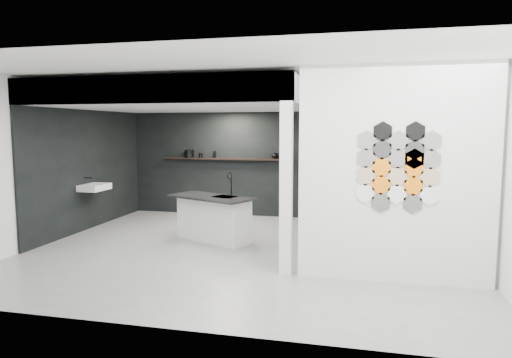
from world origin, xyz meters
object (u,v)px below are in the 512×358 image
at_px(bottle_dark, 215,154).
at_px(kettle, 275,156).
at_px(partition_panel, 395,175).
at_px(stockpot, 189,154).
at_px(glass_vase, 285,155).
at_px(utensil_cup, 201,155).
at_px(kitchen_island, 214,218).
at_px(glass_bowl, 284,157).
at_px(wall_basin, 95,187).

bearing_deg(bottle_dark, kettle, 0.00).
xyz_separation_m(partition_panel, stockpot, (-4.31, 3.87, 0.01)).
distance_m(glass_vase, utensil_cup, 1.95).
xyz_separation_m(kitchen_island, glass_bowl, (0.88, 2.33, 0.95)).
relative_size(kitchen_island, glass_bowl, 12.25).
bearing_deg(kettle, wall_basin, -134.00).
relative_size(stockpot, glass_bowl, 1.57).
bearing_deg(kitchen_island, stockpot, 144.17).
relative_size(wall_basin, glass_vase, 3.87).
xyz_separation_m(bottle_dark, utensil_cup, (-0.34, 0.00, -0.03)).
relative_size(partition_panel, glass_bowl, 20.60).
height_order(kettle, utensil_cup, kettle).
height_order(partition_panel, kitchen_island, partition_panel).
distance_m(kitchen_island, bottle_dark, 2.64).
distance_m(wall_basin, utensil_cup, 2.57).
bearing_deg(kitchen_island, glass_vase, 93.46).
height_order(wall_basin, bottle_dark, bottle_dark).
bearing_deg(kitchen_island, partition_panel, -3.39).
distance_m(kitchen_island, stockpot, 2.88).
bearing_deg(wall_basin, glass_bowl, 31.35).
relative_size(kitchen_island, bottle_dark, 10.85).
distance_m(partition_panel, glass_bowl, 4.39).
bearing_deg(wall_basin, kitchen_island, -6.12).
distance_m(kitchen_island, glass_vase, 2.68).
xyz_separation_m(glass_vase, bottle_dark, (-1.62, 0.00, -0.00)).
xyz_separation_m(wall_basin, stockpot, (1.16, 2.07, 0.56)).
xyz_separation_m(kitchen_island, kettle, (0.66, 2.33, 0.97)).
height_order(glass_bowl, glass_vase, glass_vase).
distance_m(wall_basin, kettle, 3.83).
height_order(kitchen_island, stockpot, stockpot).
bearing_deg(partition_panel, glass_vase, 118.23).
xyz_separation_m(kitchen_island, stockpot, (-1.36, 2.33, 0.99)).
bearing_deg(utensil_cup, partition_panel, -43.82).
xyz_separation_m(wall_basin, kettle, (3.18, 2.07, 0.54)).
bearing_deg(partition_panel, kettle, 120.62).
bearing_deg(stockpot, kitchen_island, -59.85).
bearing_deg(wall_basin, stockpot, 60.71).
height_order(stockpot, glass_vase, stockpot).
distance_m(wall_basin, kitchen_island, 2.57).
xyz_separation_m(stockpot, glass_vase, (2.23, 0.00, -0.01)).
bearing_deg(kettle, utensil_cup, -167.02).
bearing_deg(partition_panel, stockpot, 138.09).
bearing_deg(glass_vase, glass_bowl, 0.00).
height_order(partition_panel, bottle_dark, partition_panel).
relative_size(kettle, glass_bowl, 1.14).
relative_size(wall_basin, stockpot, 2.82).
xyz_separation_m(stockpot, utensil_cup, (0.28, 0.00, -0.04)).
xyz_separation_m(stockpot, kettle, (2.02, 0.00, -0.02)).
bearing_deg(utensil_cup, glass_bowl, 0.00).
bearing_deg(utensil_cup, wall_basin, -124.85).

